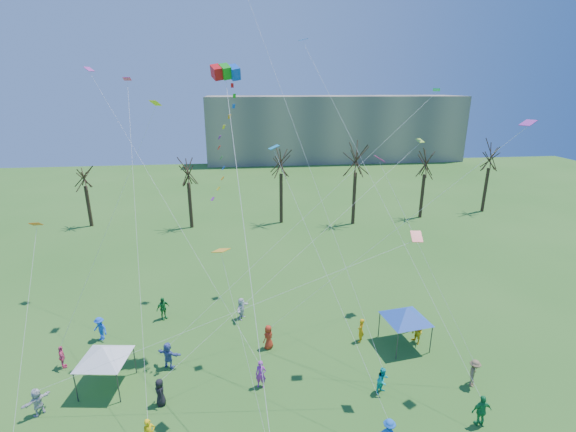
{
  "coord_description": "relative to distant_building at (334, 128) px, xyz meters",
  "views": [
    {
      "loc": [
        -0.86,
        -14.07,
        17.26
      ],
      "look_at": [
        1.45,
        5.0,
        11.0
      ],
      "focal_mm": 25.0,
      "sensor_mm": 36.0,
      "label": 1
    }
  ],
  "objects": [
    {
      "name": "canopy_tent_blue",
      "position": [
        -11.98,
        -73.32,
        -5.02
      ],
      "size": [
        3.86,
        3.86,
        2.92
      ],
      "color": "#3F3F44",
      "rests_on": "ground"
    },
    {
      "name": "big_box_kite",
      "position": [
        -23.51,
        -72.14,
        6.42
      ],
      "size": [
        1.85,
        7.08,
        19.62
      ],
      "color": "red",
      "rests_on": "ground"
    },
    {
      "name": "festival_crowd",
      "position": [
        -22.7,
        -75.22,
        -6.63
      ],
      "size": [
        26.22,
        14.4,
        1.86
      ],
      "color": "red",
      "rests_on": "ground"
    },
    {
      "name": "small_kites_aloft",
      "position": [
        -20.5,
        -71.21,
        5.82
      ],
      "size": [
        27.03,
        18.16,
        32.52
      ],
      "color": "#E8500C",
      "rests_on": "ground"
    },
    {
      "name": "bare_tree_row",
      "position": [
        -19.52,
        -46.34,
        -0.34
      ],
      "size": [
        69.63,
        8.76,
        10.9
      ],
      "color": "black",
      "rests_on": "ground"
    },
    {
      "name": "distant_building",
      "position": [
        0.0,
        0.0,
        0.0
      ],
      "size": [
        60.0,
        14.0,
        15.0
      ],
      "primitive_type": "cube",
      "color": "gray",
      "rests_on": "ground"
    },
    {
      "name": "canopy_tent_white",
      "position": [
        -31.21,
        -75.15,
        -5.11
      ],
      "size": [
        3.72,
        3.72,
        2.82
      ],
      "color": "#3F3F44",
      "rests_on": "ground"
    }
  ]
}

